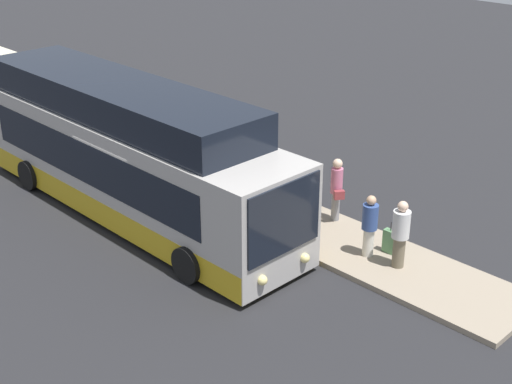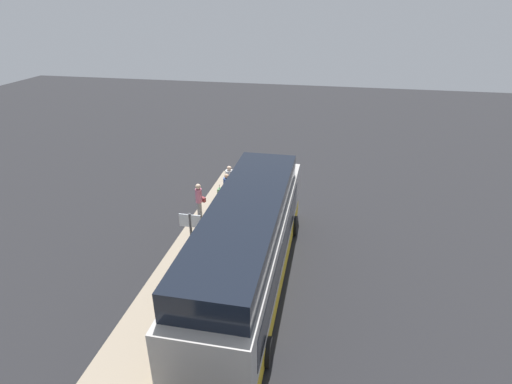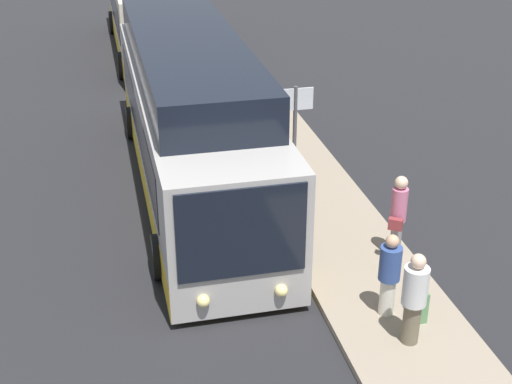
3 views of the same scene
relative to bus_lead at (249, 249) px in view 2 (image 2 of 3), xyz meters
name	(u,v)px [view 2 (image 2 of 3)]	position (x,y,z in m)	size (l,w,h in m)	color
ground	(255,276)	(0.61, -0.11, -1.68)	(80.00, 80.00, 0.00)	#232326
platform	(189,266)	(0.61, 2.71, -1.61)	(20.00, 2.44, 0.14)	gray
bus_lead	(249,249)	(0.00, 0.00, 0.00)	(11.89, 2.90, 3.78)	#B2ADA8
passenger_boarding	(227,187)	(6.48, 2.57, -0.66)	(0.49, 0.49, 1.65)	silver
passenger_waiting	(199,199)	(4.64, 3.52, -0.53)	(0.58, 0.53, 1.81)	gray
passenger_with_bags	(229,180)	(7.33, 2.66, -0.60)	(0.57, 0.57, 1.75)	#6B604C
suitcase	(220,194)	(6.77, 3.09, -1.23)	(0.34, 0.18, 0.85)	#598C59
sign_post	(191,232)	(0.62, 2.48, 0.09)	(0.10, 0.88, 2.46)	#4C4C51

